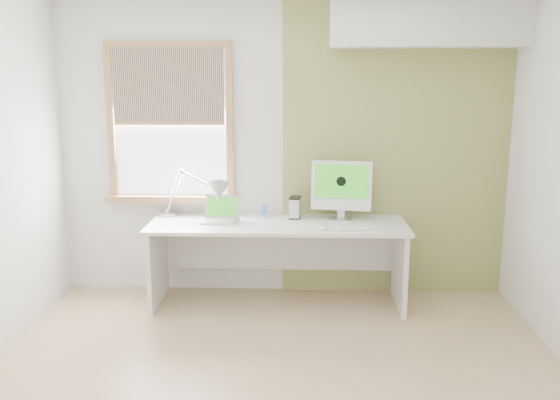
{
  "coord_description": "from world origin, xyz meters",
  "views": [
    {
      "loc": [
        0.16,
        -3.52,
        1.96
      ],
      "look_at": [
        0.0,
        1.05,
        1.0
      ],
      "focal_mm": 38.02,
      "sensor_mm": 36.0,
      "label": 1
    }
  ],
  "objects_px": {
    "desk": "(278,243)",
    "desk_lamp": "(208,194)",
    "external_drive": "(295,208)",
    "imac": "(341,187)",
    "laptop": "(221,215)"
  },
  "relations": [
    {
      "from": "desk_lamp",
      "to": "external_drive",
      "type": "distance_m",
      "value": 0.77
    },
    {
      "from": "desk",
      "to": "imac",
      "type": "xyz_separation_m",
      "value": [
        0.55,
        0.1,
        0.48
      ]
    },
    {
      "from": "desk",
      "to": "desk_lamp",
      "type": "bearing_deg",
      "value": 175.97
    },
    {
      "from": "desk",
      "to": "imac",
      "type": "distance_m",
      "value": 0.74
    },
    {
      "from": "desk",
      "to": "laptop",
      "type": "bearing_deg",
      "value": -178.64
    },
    {
      "from": "laptop",
      "to": "imac",
      "type": "relative_size",
      "value": 0.64
    },
    {
      "from": "desk_lamp",
      "to": "imac",
      "type": "bearing_deg",
      "value": 2.67
    },
    {
      "from": "laptop",
      "to": "imac",
      "type": "bearing_deg",
      "value": 5.94
    },
    {
      "from": "desk",
      "to": "laptop",
      "type": "height_order",
      "value": "laptop"
    },
    {
      "from": "imac",
      "to": "desk_lamp",
      "type": "bearing_deg",
      "value": -177.33
    },
    {
      "from": "desk_lamp",
      "to": "imac",
      "type": "relative_size",
      "value": 1.35
    },
    {
      "from": "external_drive",
      "to": "imac",
      "type": "relative_size",
      "value": 0.36
    },
    {
      "from": "desk_lamp",
      "to": "external_drive",
      "type": "height_order",
      "value": "desk_lamp"
    },
    {
      "from": "desk_lamp",
      "to": "imac",
      "type": "distance_m",
      "value": 1.16
    },
    {
      "from": "external_drive",
      "to": "imac",
      "type": "bearing_deg",
      "value": -4.11
    }
  ]
}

